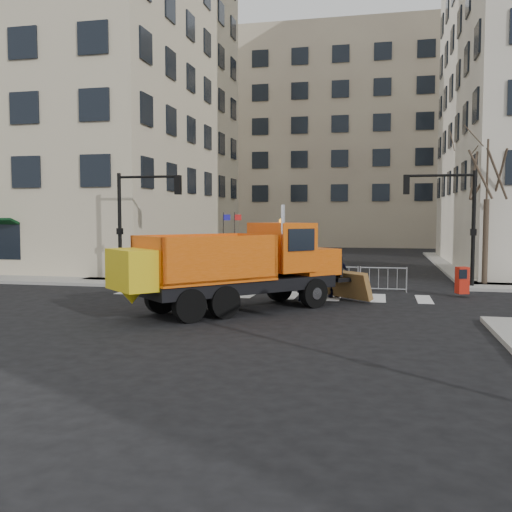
% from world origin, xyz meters
% --- Properties ---
extents(ground, '(120.00, 120.00, 0.00)m').
position_xyz_m(ground, '(0.00, 0.00, 0.00)').
color(ground, black).
rests_on(ground, ground).
extents(sidewalk_back, '(64.00, 5.00, 0.15)m').
position_xyz_m(sidewalk_back, '(0.00, 8.50, 0.07)').
color(sidewalk_back, gray).
rests_on(sidewalk_back, ground).
extents(building_left, '(24.00, 22.00, 26.00)m').
position_xyz_m(building_left, '(-20.00, 20.00, 13.00)').
color(building_left, beige).
rests_on(building_left, ground).
extents(building_far, '(30.00, 18.00, 24.00)m').
position_xyz_m(building_far, '(0.00, 52.00, 12.00)').
color(building_far, tan).
rests_on(building_far, ground).
extents(traffic_light_left, '(0.18, 0.18, 5.40)m').
position_xyz_m(traffic_light_left, '(-8.00, 7.50, 2.70)').
color(traffic_light_left, black).
rests_on(traffic_light_left, ground).
extents(traffic_light_right, '(0.18, 0.18, 5.40)m').
position_xyz_m(traffic_light_right, '(8.50, 9.50, 2.70)').
color(traffic_light_right, black).
rests_on(traffic_light_right, ground).
extents(crowd_barriers, '(12.60, 0.60, 1.10)m').
position_xyz_m(crowd_barriers, '(-0.75, 7.60, 0.55)').
color(crowd_barriers, '#9EA0A5').
rests_on(crowd_barriers, ground).
extents(street_tree, '(3.00, 3.00, 7.50)m').
position_xyz_m(street_tree, '(9.20, 10.50, 3.75)').
color(street_tree, '#382B21').
rests_on(street_tree, ground).
extents(plow_truck, '(8.39, 8.77, 3.72)m').
position_xyz_m(plow_truck, '(-0.62, 1.14, 1.66)').
color(plow_truck, black).
rests_on(plow_truck, ground).
extents(cop_a, '(0.72, 0.53, 1.84)m').
position_xyz_m(cop_a, '(1.43, 4.06, 0.92)').
color(cop_a, black).
rests_on(cop_a, ground).
extents(cop_b, '(1.01, 0.93, 1.68)m').
position_xyz_m(cop_b, '(1.86, 5.60, 0.84)').
color(cop_b, black).
rests_on(cop_b, ground).
extents(cop_c, '(1.26, 0.97, 1.99)m').
position_xyz_m(cop_c, '(2.57, 5.24, 1.00)').
color(cop_c, black).
rests_on(cop_c, ground).
extents(worker, '(1.21, 0.78, 1.76)m').
position_xyz_m(worker, '(-5.98, 9.51, 1.03)').
color(worker, '#C4CA17').
rests_on(worker, sidewalk_back).
extents(newspaper_box, '(0.56, 0.53, 1.10)m').
position_xyz_m(newspaper_box, '(7.67, 6.50, 0.70)').
color(newspaper_box, red).
rests_on(newspaper_box, sidewalk_back).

